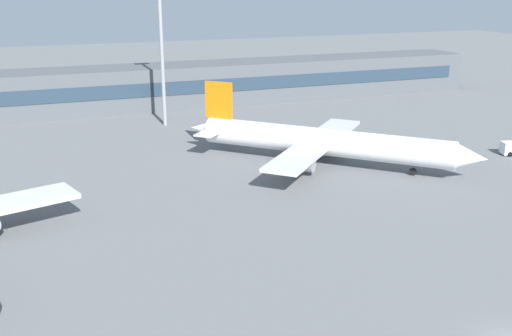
{
  "coord_description": "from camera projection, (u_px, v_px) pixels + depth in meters",
  "views": [
    {
      "loc": [
        -32.5,
        -30.17,
        26.68
      ],
      "look_at": [
        -5.76,
        40.0,
        3.0
      ],
      "focal_mm": 42.16,
      "sensor_mm": 36.0,
      "label": 1
    }
  ],
  "objects": [
    {
      "name": "terminal_building",
      "position": [
        187.0,
        85.0,
        131.68
      ],
      "size": [
        136.82,
        12.13,
        9.0
      ],
      "color": "#4C5156",
      "rests_on": "ground_plane"
    },
    {
      "name": "floodlight_tower_west",
      "position": [
        161.0,
        43.0,
        110.09
      ],
      "size": [
        3.2,
        0.8,
        26.73
      ],
      "color": "gray",
      "rests_on": "ground_plane"
    },
    {
      "name": "airplane_mid",
      "position": [
        326.0,
        142.0,
        89.41
      ],
      "size": [
        35.2,
        34.8,
        11.32
      ],
      "color": "white",
      "rests_on": "ground_plane"
    },
    {
      "name": "ground_plane",
      "position": [
        296.0,
        184.0,
        81.6
      ],
      "size": [
        400.0,
        400.0,
        0.0
      ],
      "primitive_type": "plane",
      "color": "slate"
    }
  ]
}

